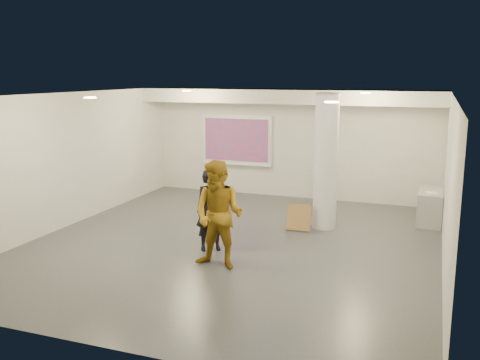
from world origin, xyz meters
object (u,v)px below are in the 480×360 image
at_px(credenza, 430,206).
at_px(woman, 211,210).
at_px(projection_screen, 237,141).
at_px(man, 219,215).
at_px(column, 326,162).

bearing_deg(credenza, woman, -137.49).
xyz_separation_m(projection_screen, woman, (1.33, -4.96, -0.73)).
bearing_deg(man, credenza, 55.73).
height_order(projection_screen, credenza, projection_screen).
xyz_separation_m(column, man, (-1.26, -3.13, -0.53)).
bearing_deg(projection_screen, woman, -74.98).
distance_m(projection_screen, man, 6.10).
bearing_deg(credenza, man, -127.66).
relative_size(credenza, man, 0.68).
xyz_separation_m(credenza, man, (-3.48, -4.40, 0.58)).
relative_size(column, man, 1.55).
bearing_deg(credenza, projection_screen, 166.06).
bearing_deg(credenza, column, -149.63).
bearing_deg(projection_screen, column, -40.56).
distance_m(column, woman, 2.99).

